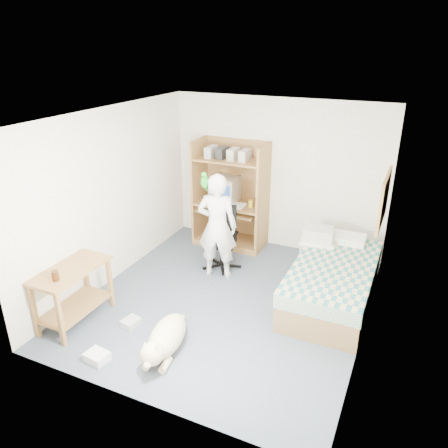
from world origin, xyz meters
The scene contains 21 objects.
floor centered at (0.00, 0.00, 0.00)m, with size 4.00×4.00×0.00m, color #414C59.
wall_back centered at (0.00, 2.00, 1.25)m, with size 3.60×0.02×2.50m, color white.
wall_right centered at (1.80, 0.00, 1.25)m, with size 0.02×4.00×2.50m, color white.
wall_left centered at (-1.80, 0.00, 1.25)m, with size 0.02×4.00×2.50m, color white.
ceiling centered at (0.00, 0.00, 2.50)m, with size 3.60×4.00×0.02m, color white.
computer_hutch centered at (-0.70, 1.74, 0.82)m, with size 1.20×0.63×1.80m.
bed centered at (1.30, 0.62, 0.29)m, with size 1.02×2.02×0.66m.
side_desk centered at (-1.55, -1.20, 0.49)m, with size 0.50×1.00×0.75m.
corkboard centered at (1.77, 0.90, 1.45)m, with size 0.04×0.94×0.66m.
office_chair centered at (-0.49, 0.91, 0.34)m, with size 0.54×0.54×0.96m.
person centered at (-0.43, 0.61, 0.80)m, with size 0.58×0.38×1.60m, color white.
parrot centered at (-0.63, 0.62, 1.46)m, with size 0.12×0.21×0.32m.
dog centered at (-0.20, -1.25, 0.19)m, with size 0.49×1.13×0.42m.
printer_cart centered at (0.93, 1.21, 0.40)m, with size 0.54×0.45×0.60m.
printer centered at (0.93, 1.21, 0.69)m, with size 0.42×0.32×0.18m, color #B4B4AF.
crt_monitor centered at (-0.82, 1.75, 0.97)m, with size 0.44×0.47×0.41m.
keyboard centered at (-0.73, 1.58, 0.67)m, with size 0.45×0.16×0.03m, color beige.
pencil_cup centered at (-0.31, 1.65, 0.82)m, with size 0.08×0.08×0.12m, color gold.
drink_glass centered at (-1.50, -1.48, 0.81)m, with size 0.08×0.08×0.12m, color #3D1E09.
floor_box_a centered at (-0.82, -1.70, 0.05)m, with size 0.25×0.20×0.10m, color silver.
floor_box_b centered at (-0.87, -1.00, 0.04)m, with size 0.18×0.22×0.08m, color #A7A7A3.
Camera 1 is at (2.09, -4.65, 3.33)m, focal length 35.00 mm.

